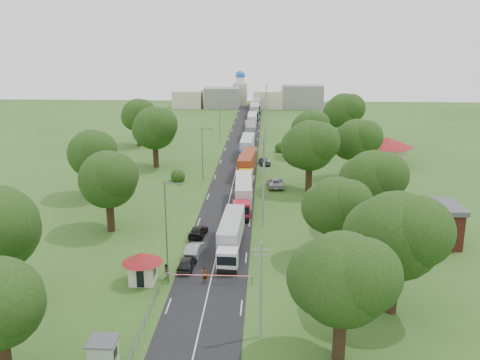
# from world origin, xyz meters

# --- Properties ---
(ground) EXTENTS (260.00, 260.00, 0.00)m
(ground) POSITION_xyz_m (0.00, 0.00, 0.00)
(ground) COLOR #2E561C
(ground) RESTS_ON ground
(road) EXTENTS (8.00, 200.00, 0.04)m
(road) POSITION_xyz_m (0.00, 20.00, 0.00)
(road) COLOR black
(road) RESTS_ON ground
(boom_barrier) EXTENTS (9.22, 0.35, 1.18)m
(boom_barrier) POSITION_xyz_m (-1.36, -25.00, 0.89)
(boom_barrier) COLOR slate
(boom_barrier) RESTS_ON ground
(guard_booth) EXTENTS (4.40, 4.40, 3.45)m
(guard_booth) POSITION_xyz_m (-7.20, -25.00, 2.16)
(guard_booth) COLOR beige
(guard_booth) RESTS_ON ground
(kiosk) EXTENTS (2.30, 2.30, 2.41)m
(kiosk) POSITION_xyz_m (-7.00, -40.00, 1.23)
(kiosk) COLOR #99A593
(kiosk) RESTS_ON ground
(guard_rail) EXTENTS (0.10, 17.00, 1.70)m
(guard_rail) POSITION_xyz_m (-5.00, -35.00, 0.00)
(guard_rail) COLOR slate
(guard_rail) RESTS_ON ground
(info_sign) EXTENTS (0.12, 3.10, 4.10)m
(info_sign) POSITION_xyz_m (5.20, 35.00, 3.00)
(info_sign) COLOR slate
(info_sign) RESTS_ON ground
(pole_0) EXTENTS (1.60, 0.24, 9.00)m
(pole_0) POSITION_xyz_m (5.50, -35.00, 4.68)
(pole_0) COLOR gray
(pole_0) RESTS_ON ground
(pole_1) EXTENTS (1.60, 0.24, 9.00)m
(pole_1) POSITION_xyz_m (5.50, -7.00, 4.68)
(pole_1) COLOR gray
(pole_1) RESTS_ON ground
(pole_2) EXTENTS (1.60, 0.24, 9.00)m
(pole_2) POSITION_xyz_m (5.50, 21.00, 4.68)
(pole_2) COLOR gray
(pole_2) RESTS_ON ground
(pole_3) EXTENTS (1.60, 0.24, 9.00)m
(pole_3) POSITION_xyz_m (5.50, 49.00, 4.68)
(pole_3) COLOR gray
(pole_3) RESTS_ON ground
(pole_4) EXTENTS (1.60, 0.24, 9.00)m
(pole_4) POSITION_xyz_m (5.50, 77.00, 4.68)
(pole_4) COLOR gray
(pole_4) RESTS_ON ground
(pole_5) EXTENTS (1.60, 0.24, 9.00)m
(pole_5) POSITION_xyz_m (5.50, 105.00, 4.68)
(pole_5) COLOR gray
(pole_5) RESTS_ON ground
(lamp_0) EXTENTS (2.03, 0.22, 10.00)m
(lamp_0) POSITION_xyz_m (-5.35, -20.00, 5.55)
(lamp_0) COLOR slate
(lamp_0) RESTS_ON ground
(lamp_1) EXTENTS (2.03, 0.22, 10.00)m
(lamp_1) POSITION_xyz_m (-5.35, 15.00, 5.55)
(lamp_1) COLOR slate
(lamp_1) RESTS_ON ground
(lamp_2) EXTENTS (2.03, 0.22, 10.00)m
(lamp_2) POSITION_xyz_m (-5.35, 50.00, 5.55)
(lamp_2) COLOR slate
(lamp_2) RESTS_ON ground
(tree_0) EXTENTS (8.80, 8.80, 11.07)m
(tree_0) POSITION_xyz_m (11.99, -37.84, 7.22)
(tree_0) COLOR #382616
(tree_0) RESTS_ON ground
(tree_1) EXTENTS (9.60, 9.60, 12.05)m
(tree_1) POSITION_xyz_m (17.99, -29.83, 7.85)
(tree_1) COLOR #382616
(tree_1) RESTS_ON ground
(tree_2) EXTENTS (8.00, 8.00, 10.10)m
(tree_2) POSITION_xyz_m (13.99, -17.86, 6.60)
(tree_2) COLOR #382616
(tree_2) RESTS_ON ground
(tree_3) EXTENTS (8.80, 8.80, 11.07)m
(tree_3) POSITION_xyz_m (19.99, -7.84, 7.22)
(tree_3) COLOR #382616
(tree_3) RESTS_ON ground
(tree_4) EXTENTS (9.60, 9.60, 12.05)m
(tree_4) POSITION_xyz_m (12.99, 10.17, 7.85)
(tree_4) COLOR #382616
(tree_4) RESTS_ON ground
(tree_5) EXTENTS (8.80, 8.80, 11.07)m
(tree_5) POSITION_xyz_m (21.99, 18.16, 7.22)
(tree_5) COLOR #382616
(tree_5) RESTS_ON ground
(tree_6) EXTENTS (8.00, 8.00, 10.10)m
(tree_6) POSITION_xyz_m (14.99, 35.14, 6.60)
(tree_6) COLOR #382616
(tree_6) RESTS_ON ground
(tree_7) EXTENTS (9.60, 9.60, 12.05)m
(tree_7) POSITION_xyz_m (23.99, 50.17, 7.85)
(tree_7) COLOR #382616
(tree_7) RESTS_ON ground
(tree_10) EXTENTS (8.80, 8.80, 11.07)m
(tree_10) POSITION_xyz_m (-15.01, -9.84, 7.22)
(tree_10) COLOR #382616
(tree_10) RESTS_ON ground
(tree_11) EXTENTS (8.80, 8.80, 11.07)m
(tree_11) POSITION_xyz_m (-22.01, 5.16, 7.22)
(tree_11) COLOR #382616
(tree_11) RESTS_ON ground
(tree_12) EXTENTS (9.60, 9.60, 12.05)m
(tree_12) POSITION_xyz_m (-16.01, 25.17, 7.85)
(tree_12) COLOR #382616
(tree_12) RESTS_ON ground
(tree_13) EXTENTS (8.80, 8.80, 11.07)m
(tree_13) POSITION_xyz_m (-24.01, 45.16, 7.22)
(tree_13) COLOR #382616
(tree_13) RESTS_ON ground
(house_brick) EXTENTS (8.60, 6.60, 5.20)m
(house_brick) POSITION_xyz_m (26.00, -12.00, 2.65)
(house_brick) COLOR maroon
(house_brick) RESTS_ON ground
(house_cream) EXTENTS (10.08, 10.08, 5.80)m
(house_cream) POSITION_xyz_m (30.00, 30.00, 3.64)
(house_cream) COLOR beige
(house_cream) RESTS_ON ground
(distant_town) EXTENTS (52.00, 8.00, 8.00)m
(distant_town) POSITION_xyz_m (0.68, 110.00, 3.49)
(distant_town) COLOR gray
(distant_town) RESTS_ON ground
(church) EXTENTS (5.00, 5.00, 12.30)m
(church) POSITION_xyz_m (-4.00, 118.00, 5.39)
(church) COLOR beige
(church) RESTS_ON ground
(truck_0) EXTENTS (2.80, 13.96, 3.86)m
(truck_0) POSITION_xyz_m (1.64, -16.00, 2.05)
(truck_0) COLOR white
(truck_0) RESTS_ON ground
(truck_1) EXTENTS (3.00, 14.54, 4.02)m
(truck_1) POSITION_xyz_m (2.40, 1.11, 2.13)
(truck_1) COLOR red
(truck_1) RESTS_ON ground
(truck_2) EXTENTS (3.27, 14.81, 4.09)m
(truck_2) POSITION_xyz_m (2.27, 19.03, 2.17)
(truck_2) COLOR yellow
(truck_2) RESTS_ON ground
(truck_3) EXTENTS (2.75, 14.55, 4.03)m
(truck_3) POSITION_xyz_m (1.68, 35.10, 2.14)
(truck_3) COLOR navy
(truck_3) RESTS_ON ground
(truck_4) EXTENTS (3.12, 14.15, 3.91)m
(truck_4) POSITION_xyz_m (1.77, 53.57, 2.07)
(truck_4) COLOR silver
(truck_4) RESTS_ON ground
(truck_5) EXTENTS (2.31, 13.44, 3.73)m
(truck_5) POSITION_xyz_m (1.72, 70.65, 1.98)
(truck_5) COLOR #A13518
(truck_5) RESTS_ON ground
(truck_6) EXTENTS (2.71, 15.01, 4.16)m
(truck_6) POSITION_xyz_m (1.94, 88.01, 2.21)
(truck_6) COLOR #286B33
(truck_6) RESTS_ON ground
(truck_7) EXTENTS (2.53, 14.65, 4.06)m
(truck_7) POSITION_xyz_m (2.36, 103.85, 2.16)
(truck_7) COLOR #AAAAAA
(truck_7) RESTS_ON ground
(car_lane_front) EXTENTS (1.96, 4.34, 1.45)m
(car_lane_front) POSITION_xyz_m (-3.00, -21.46, 0.72)
(car_lane_front) COLOR black
(car_lane_front) RESTS_ON ground
(car_lane_mid) EXTENTS (2.09, 4.70, 1.50)m
(car_lane_mid) POSITION_xyz_m (-2.65, -17.61, 0.75)
(car_lane_mid) COLOR gray
(car_lane_mid) RESTS_ON ground
(car_lane_rear) EXTENTS (2.47, 4.91, 1.37)m
(car_lane_rear) POSITION_xyz_m (-3.00, -11.44, 0.68)
(car_lane_rear) COLOR black
(car_lane_rear) RESTS_ON ground
(car_verge_near) EXTENTS (2.92, 5.89, 1.60)m
(car_verge_near) POSITION_xyz_m (7.47, 12.13, 0.80)
(car_verge_near) COLOR #B0B0B0
(car_verge_near) RESTS_ON ground
(car_verge_far) EXTENTS (2.78, 4.95, 1.59)m
(car_verge_far) POSITION_xyz_m (5.50, 28.11, 0.79)
(car_verge_far) COLOR #53565A
(car_verge_far) RESTS_ON ground
(pedestrian_near) EXTENTS (0.75, 0.67, 1.71)m
(pedestrian_near) POSITION_xyz_m (-0.56, -24.81, 0.86)
(pedestrian_near) COLOR gray
(pedestrian_near) RESTS_ON ground
(pedestrian_booth) EXTENTS (1.03, 1.09, 1.77)m
(pedestrian_booth) POSITION_xyz_m (-4.80, -24.29, 0.89)
(pedestrian_booth) COLOR gray
(pedestrian_booth) RESTS_ON ground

